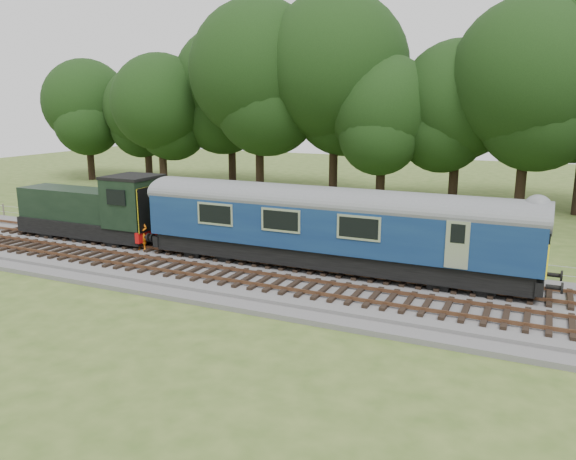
% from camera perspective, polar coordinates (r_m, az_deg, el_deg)
% --- Properties ---
extents(ground, '(120.00, 120.00, 0.00)m').
position_cam_1_polar(ground, '(26.20, -3.75, -4.63)').
color(ground, '#3C561F').
rests_on(ground, ground).
extents(ballast, '(70.00, 7.00, 0.35)m').
position_cam_1_polar(ballast, '(26.15, -3.76, -4.27)').
color(ballast, '#4C4C4F').
rests_on(ballast, ground).
extents(track_north, '(67.20, 2.40, 0.21)m').
position_cam_1_polar(track_north, '(27.26, -2.36, -3.01)').
color(track_north, black).
rests_on(track_north, ballast).
extents(track_south, '(67.20, 2.40, 0.21)m').
position_cam_1_polar(track_south, '(24.75, -5.54, -4.72)').
color(track_south, black).
rests_on(track_south, ballast).
extents(fence, '(64.00, 0.12, 1.00)m').
position_cam_1_polar(fence, '(30.06, 0.35, -2.30)').
color(fence, '#6B6054').
rests_on(fence, ground).
extents(tree_line, '(70.00, 8.00, 18.00)m').
position_cam_1_polar(tree_line, '(46.20, 9.41, 2.88)').
color(tree_line, black).
rests_on(tree_line, ground).
extents(dmu_railcar, '(18.05, 2.86, 3.88)m').
position_cam_1_polar(dmu_railcar, '(25.42, 4.31, 0.89)').
color(dmu_railcar, black).
rests_on(dmu_railcar, ground).
extents(shunter_loco, '(8.91, 2.60, 3.38)m').
position_cam_1_polar(shunter_loco, '(33.00, -18.97, 1.88)').
color(shunter_loco, black).
rests_on(shunter_loco, ground).
extents(worker, '(0.73, 0.55, 1.81)m').
position_cam_1_polar(worker, '(29.95, -14.69, -0.32)').
color(worker, orange).
rests_on(worker, ballast).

